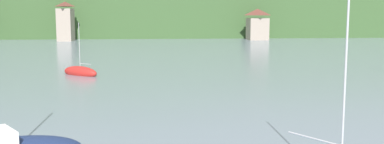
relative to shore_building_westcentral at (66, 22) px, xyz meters
name	(u,v)px	position (x,y,z in m)	size (l,w,h in m)	color
wooded_hillside	(87,8)	(-0.52, 36.61, 3.52)	(352.00, 53.99, 48.63)	#38562D
shore_building_westcentral	(66,22)	(0.00, 0.00, 0.00)	(3.33, 5.83, 8.91)	gray
shore_building_central	(257,25)	(44.70, -0.11, -0.77)	(4.68, 5.60, 7.35)	gray
sailboat_far_7	(80,72)	(12.45, -58.12, -4.04)	(4.37, 3.88, 5.68)	red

